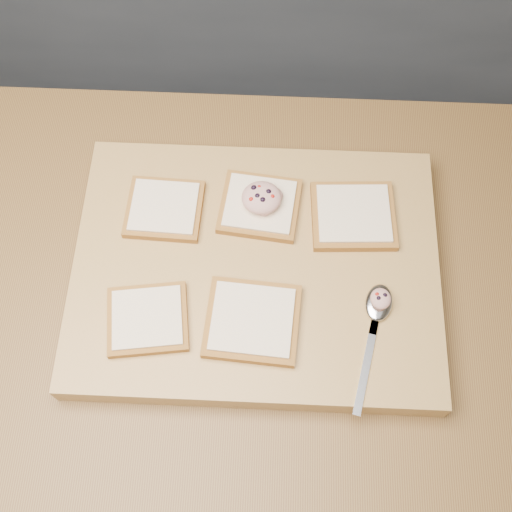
{
  "coord_description": "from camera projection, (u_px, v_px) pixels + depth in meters",
  "views": [
    {
      "loc": [
        0.16,
        -0.36,
        1.82
      ],
      "look_at": [
        0.14,
        0.05,
        0.97
      ],
      "focal_mm": 45.0,
      "sensor_mm": 36.0,
      "label": 1
    }
  ],
  "objects": [
    {
      "name": "island_counter",
      "position": [
        191.0,
        375.0,
        1.39
      ],
      "size": [
        2.0,
        0.8,
        0.9
      ],
      "color": "slate",
      "rests_on": "ground"
    },
    {
      "name": "tuna_salad_dollop",
      "position": [
        262.0,
        198.0,
        0.98
      ],
      "size": [
        0.06,
        0.06,
        0.03
      ],
      "color": "tan",
      "rests_on": "bread_far_center"
    },
    {
      "name": "bread_near_center",
      "position": [
        252.0,
        321.0,
        0.91
      ],
      "size": [
        0.14,
        0.13,
        0.02
      ],
      "color": "olive",
      "rests_on": "cutting_board"
    },
    {
      "name": "cutting_board",
      "position": [
        256.0,
        269.0,
        0.98
      ],
      "size": [
        0.55,
        0.42,
        0.04
      ],
      "primitive_type": "cube",
      "color": "tan",
      "rests_on": "island_counter"
    },
    {
      "name": "ground",
      "position": [
        206.0,
        418.0,
        1.8
      ],
      "size": [
        4.0,
        4.0,
        0.0
      ],
      "primitive_type": "plane",
      "color": "#515459",
      "rests_on": "ground"
    },
    {
      "name": "bread_far_center",
      "position": [
        260.0,
        206.0,
        1.0
      ],
      "size": [
        0.13,
        0.12,
        0.02
      ],
      "color": "olive",
      "rests_on": "cutting_board"
    },
    {
      "name": "bread_near_left",
      "position": [
        148.0,
        319.0,
        0.92
      ],
      "size": [
        0.13,
        0.12,
        0.02
      ],
      "color": "olive",
      "rests_on": "cutting_board"
    },
    {
      "name": "spoon",
      "position": [
        377.0,
        312.0,
        0.92
      ],
      "size": [
        0.07,
        0.2,
        0.01
      ],
      "color": "silver",
      "rests_on": "cutting_board"
    },
    {
      "name": "spoon_salad",
      "position": [
        381.0,
        299.0,
        0.91
      ],
      "size": [
        0.03,
        0.03,
        0.02
      ],
      "color": "tan",
      "rests_on": "spoon"
    },
    {
      "name": "bread_far_right",
      "position": [
        353.0,
        215.0,
        0.99
      ],
      "size": [
        0.13,
        0.12,
        0.02
      ],
      "color": "olive",
      "rests_on": "cutting_board"
    },
    {
      "name": "bread_far_left",
      "position": [
        164.0,
        209.0,
        0.99
      ],
      "size": [
        0.12,
        0.11,
        0.02
      ],
      "color": "olive",
      "rests_on": "cutting_board"
    }
  ]
}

